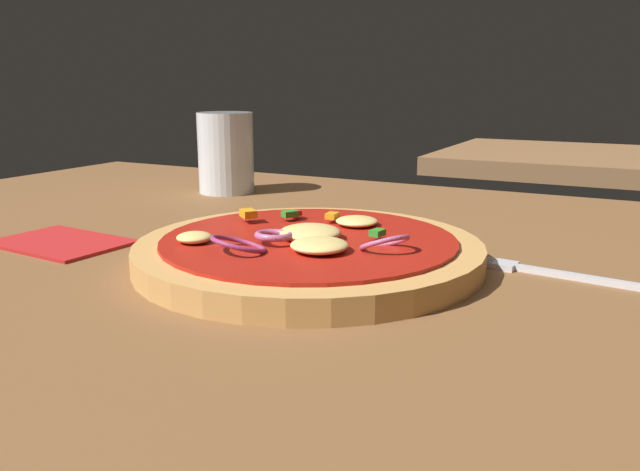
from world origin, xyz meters
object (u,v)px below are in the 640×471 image
object	(u,v)px
pizza	(309,251)
fork	(559,274)
beer_glass	(226,158)
napkin	(61,243)

from	to	relation	value
pizza	fork	xyz separation A→B (m)	(0.19, 0.06, -0.01)
pizza	beer_glass	size ratio (longest dim) A/B	2.68
fork	pizza	bearing A→B (deg)	-163.23
fork	beer_glass	xyz separation A→B (m)	(-0.45, 0.20, 0.04)
pizza	beer_glass	bearing A→B (deg)	135.76
fork	napkin	size ratio (longest dim) A/B	1.52
pizza	beer_glass	xyz separation A→B (m)	(-0.26, 0.26, 0.03)
pizza	beer_glass	world-z (taller)	beer_glass
pizza	fork	world-z (taller)	pizza
pizza	beer_glass	distance (m)	0.37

